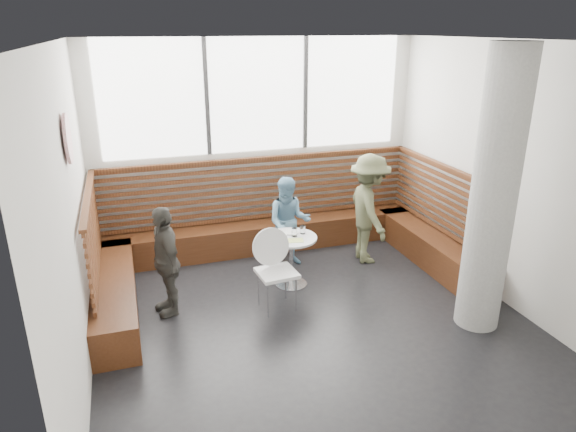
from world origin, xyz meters
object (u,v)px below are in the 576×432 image
object	(u,v)px
concrete_column	(494,195)
cafe_table	(291,251)
cafe_chair	(275,263)
child_left	(166,261)
adult_man	(369,209)
child_back	(289,222)

from	to	relation	value
concrete_column	cafe_table	bearing A→B (deg)	139.11
cafe_chair	child_left	size ratio (longest dim) A/B	0.73
concrete_column	adult_man	size ratio (longest dim) A/B	1.96
cafe_table	adult_man	world-z (taller)	adult_man
child_left	adult_man	bearing A→B (deg)	90.88
concrete_column	child_left	bearing A→B (deg)	158.27
concrete_column	child_left	world-z (taller)	concrete_column
child_back	cafe_chair	bearing A→B (deg)	-97.63
cafe_table	concrete_column	bearing A→B (deg)	-40.89
cafe_table	child_back	world-z (taller)	child_back
concrete_column	cafe_table	xyz separation A→B (m)	(-1.82, 1.57, -1.09)
child_left	child_back	bearing A→B (deg)	104.31
child_back	child_left	bearing A→B (deg)	-136.87
cafe_chair	adult_man	xyz separation A→B (m)	(1.70, 0.88, 0.22)
child_back	child_left	world-z (taller)	child_left
child_back	adult_man	bearing A→B (deg)	6.31
concrete_column	child_back	distance (m)	2.92
concrete_column	adult_man	xyz separation A→B (m)	(-0.48, 1.99, -0.78)
cafe_chair	concrete_column	bearing A→B (deg)	-32.37
concrete_column	cafe_chair	size ratio (longest dim) A/B	3.19
concrete_column	child_left	size ratio (longest dim) A/B	2.33
adult_man	child_back	bearing A→B (deg)	84.53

